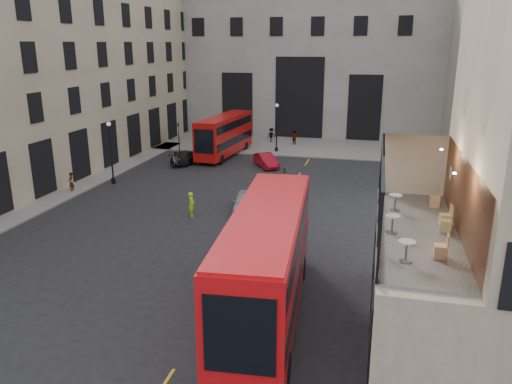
% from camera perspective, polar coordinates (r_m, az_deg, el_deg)
% --- Properties ---
extents(ground, '(140.00, 140.00, 0.00)m').
position_cam_1_polar(ground, '(22.85, -0.06, -13.82)').
color(ground, black).
rests_on(ground, ground).
extents(host_frontage, '(3.00, 11.00, 4.50)m').
position_cam_1_polar(host_frontage, '(21.35, 17.41, -10.11)').
color(host_frontage, '#C4AF93').
rests_on(host_frontage, ground).
extents(cafe_floor, '(3.00, 10.00, 0.10)m').
position_cam_1_polar(cafe_floor, '(20.45, 17.97, -4.33)').
color(cafe_floor, slate).
rests_on(cafe_floor, host_frontage).
extents(building_left, '(14.60, 50.60, 22.00)m').
position_cam_1_polar(building_left, '(50.34, -26.14, 14.80)').
color(building_left, '#C4AF93').
rests_on(building_left, ground).
extents(gateway, '(35.00, 10.60, 18.00)m').
position_cam_1_polar(gateway, '(67.84, 5.75, 14.72)').
color(gateway, '#A19D96').
rests_on(gateway, ground).
extents(pavement_far, '(40.00, 12.00, 0.12)m').
position_cam_1_polar(pavement_far, '(59.24, 3.12, 5.41)').
color(pavement_far, slate).
rests_on(pavement_far, ground).
extents(pavement_left, '(8.00, 48.00, 0.12)m').
position_cam_1_polar(pavement_left, '(42.60, -25.78, -0.75)').
color(pavement_left, slate).
rests_on(pavement_left, ground).
extents(traffic_light_near, '(0.16, 0.20, 3.80)m').
position_cam_1_polar(traffic_light_near, '(32.94, 3.25, 0.48)').
color(traffic_light_near, black).
rests_on(traffic_light_near, ground).
extents(traffic_light_far, '(0.16, 0.20, 3.80)m').
position_cam_1_polar(traffic_light_far, '(51.89, -8.82, 6.29)').
color(traffic_light_far, black).
rests_on(traffic_light_far, ground).
extents(street_lamp_a, '(0.36, 0.36, 5.33)m').
position_cam_1_polar(street_lamp_a, '(43.97, -16.20, 3.92)').
color(street_lamp_a, black).
rests_on(street_lamp_a, ground).
extents(street_lamp_b, '(0.36, 0.36, 5.33)m').
position_cam_1_polar(street_lamp_b, '(54.96, 2.38, 7.02)').
color(street_lamp_b, black).
rests_on(street_lamp_b, ground).
extents(bus_near, '(3.81, 12.52, 4.92)m').
position_cam_1_polar(bus_near, '(21.48, 1.25, -7.61)').
color(bus_near, red).
rests_on(bus_near, ground).
extents(bus_far, '(3.30, 10.83, 4.26)m').
position_cam_1_polar(bus_far, '(53.21, -3.60, 6.67)').
color(bus_far, '#AE0E0C').
rests_on(bus_far, ground).
extents(car_a, '(2.41, 4.35, 1.40)m').
position_cam_1_polar(car_a, '(35.69, -1.25, -1.11)').
color(car_a, '#96989D').
rests_on(car_a, ground).
extents(car_b, '(3.31, 4.09, 1.31)m').
position_cam_1_polar(car_b, '(48.53, 1.15, 3.64)').
color(car_b, maroon).
rests_on(car_b, ground).
extents(car_c, '(2.53, 4.73, 1.30)m').
position_cam_1_polar(car_c, '(50.53, -7.85, 4.00)').
color(car_c, black).
rests_on(car_c, ground).
extents(bicycle, '(1.95, 1.35, 0.97)m').
position_cam_1_polar(bicycle, '(32.78, 1.41, -3.15)').
color(bicycle, gray).
rests_on(bicycle, ground).
extents(cyclist, '(0.62, 0.74, 1.74)m').
position_cam_1_polar(cyclist, '(34.86, -7.38, -1.39)').
color(cyclist, '#BEE718').
rests_on(cyclist, ground).
extents(pedestrian_a, '(0.92, 0.81, 1.61)m').
position_cam_1_polar(pedestrian_a, '(48.47, -9.10, 3.59)').
color(pedestrian_a, gray).
rests_on(pedestrian_a, ground).
extents(pedestrian_b, '(1.29, 1.26, 1.78)m').
position_cam_1_polar(pedestrian_b, '(60.56, 1.77, 6.48)').
color(pedestrian_b, gray).
rests_on(pedestrian_b, ground).
extents(pedestrian_c, '(1.08, 1.00, 1.77)m').
position_cam_1_polar(pedestrian_c, '(58.96, 4.40, 6.15)').
color(pedestrian_c, gray).
rests_on(pedestrian_c, ground).
extents(pedestrian_d, '(1.00, 1.09, 1.87)m').
position_cam_1_polar(pedestrian_d, '(52.64, 14.48, 4.45)').
color(pedestrian_d, gray).
rests_on(pedestrian_d, ground).
extents(pedestrian_e, '(0.52, 0.67, 1.64)m').
position_cam_1_polar(pedestrian_e, '(42.81, -20.38, 1.03)').
color(pedestrian_e, gray).
rests_on(pedestrian_e, ground).
extents(cafe_table_near, '(0.59, 0.59, 0.73)m').
position_cam_1_polar(cafe_table_near, '(17.32, 16.82, -6.16)').
color(cafe_table_near, white).
rests_on(cafe_table_near, cafe_floor).
extents(cafe_table_mid, '(0.57, 0.57, 0.71)m').
position_cam_1_polar(cafe_table_mid, '(19.73, 15.34, -3.26)').
color(cafe_table_mid, silver).
rests_on(cafe_table_mid, cafe_floor).
extents(cafe_table_far, '(0.56, 0.56, 0.70)m').
position_cam_1_polar(cafe_table_far, '(22.45, 15.65, -0.88)').
color(cafe_table_far, silver).
rests_on(cafe_table_far, cafe_floor).
extents(cafe_chair_a, '(0.45, 0.45, 0.87)m').
position_cam_1_polar(cafe_chair_a, '(18.07, 20.39, -6.30)').
color(cafe_chair_a, '#DCAC7E').
rests_on(cafe_chair_a, cafe_floor).
extents(cafe_chair_b, '(0.47, 0.47, 0.85)m').
position_cam_1_polar(cafe_chair_b, '(20.62, 20.93, -3.54)').
color(cafe_chair_b, tan).
rests_on(cafe_chair_b, cafe_floor).
extents(cafe_chair_c, '(0.46, 0.46, 0.85)m').
position_cam_1_polar(cafe_chair_c, '(21.31, 20.86, -2.90)').
color(cafe_chair_c, tan).
rests_on(cafe_chair_c, cafe_floor).
extents(cafe_chair_d, '(0.43, 0.43, 0.86)m').
position_cam_1_polar(cafe_chair_d, '(23.54, 19.77, -0.96)').
color(cafe_chair_d, tan).
rests_on(cafe_chair_d, cafe_floor).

